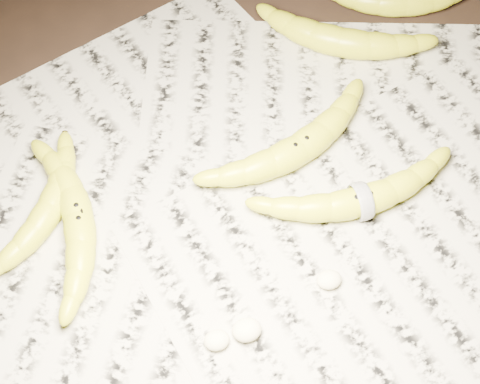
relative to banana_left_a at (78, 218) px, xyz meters
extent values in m
plane|color=black|center=(0.21, -0.06, -0.03)|extent=(3.00, 3.00, 0.00)
cube|color=#B1AD98|center=(0.19, -0.04, -0.02)|extent=(0.90, 0.70, 0.01)
torus|color=white|center=(0.33, -0.05, 0.00)|extent=(0.01, 0.05, 0.05)
ellipsoid|color=beige|center=(0.16, -0.17, -0.01)|extent=(0.03, 0.03, 0.02)
ellipsoid|color=beige|center=(0.13, -0.18, -0.01)|extent=(0.03, 0.02, 0.02)
ellipsoid|color=beige|center=(0.27, -0.14, -0.01)|extent=(0.03, 0.02, 0.02)
camera|label=1|loc=(0.10, -0.41, 0.68)|focal=50.00mm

